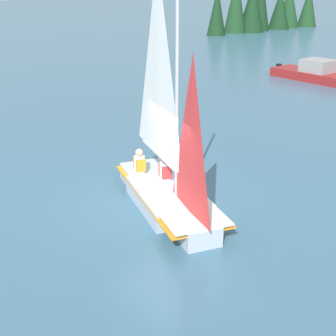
% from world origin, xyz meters
% --- Properties ---
extents(ground_plane, '(260.00, 260.00, 0.00)m').
position_xyz_m(ground_plane, '(0.00, 0.00, 0.00)').
color(ground_plane, '#38607A').
extents(sailboat_main, '(3.13, 4.68, 6.09)m').
position_xyz_m(sailboat_main, '(-0.02, -0.05, 0.88)').
color(sailboat_main, '#B2BCCC').
rests_on(sailboat_main, ground_plane).
extents(sailor_helm, '(0.39, 0.41, 1.16)m').
position_xyz_m(sailor_helm, '(-0.39, -0.51, 0.63)').
color(sailor_helm, black).
rests_on(sailor_helm, ground_plane).
extents(sailor_crew, '(0.39, 0.41, 1.16)m').
position_xyz_m(sailor_crew, '(-0.22, -1.36, 0.62)').
color(sailor_crew, black).
rests_on(sailor_crew, ground_plane).
extents(motorboat_distant, '(2.39, 5.02, 1.20)m').
position_xyz_m(motorboat_distant, '(-17.55, -6.00, 0.42)').
color(motorboat_distant, maroon).
rests_on(motorboat_distant, ground_plane).
extents(treeline_shore, '(18.23, 3.88, 6.48)m').
position_xyz_m(treeline_shore, '(-39.76, -25.14, 2.74)').
color(treeline_shore, '#193D1E').
rests_on(treeline_shore, ground_plane).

